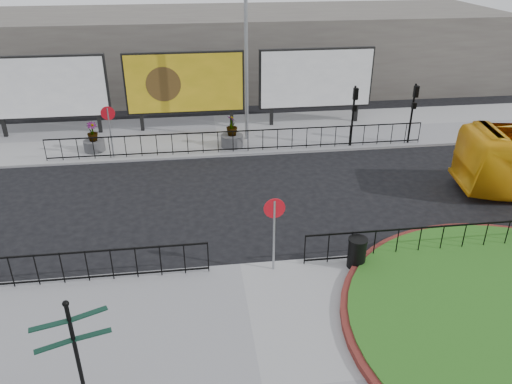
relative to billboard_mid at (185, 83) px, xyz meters
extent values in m
plane|color=black|center=(1.50, -12.97, -2.60)|extent=(90.00, 90.00, 0.00)
cube|color=gray|center=(1.50, -0.97, -2.54)|extent=(44.00, 6.00, 0.12)
cylinder|color=gray|center=(-3.50, -3.57, -1.28)|extent=(0.07, 0.07, 2.40)
cylinder|color=#AF0B16|center=(-3.50, -3.57, -0.33)|extent=(0.64, 0.03, 0.64)
cylinder|color=white|center=(-3.50, -3.55, -0.33)|extent=(0.50, 0.03, 0.50)
cylinder|color=gray|center=(2.50, -13.37, -1.28)|extent=(0.07, 0.07, 2.40)
cylinder|color=#AF0B16|center=(2.50, -13.37, -0.33)|extent=(0.64, 0.03, 0.64)
cylinder|color=white|center=(2.50, -13.35, -0.33)|extent=(0.50, 0.03, 0.50)
cube|color=black|center=(-9.40, 0.03, -1.98)|extent=(0.18, 0.18, 1.00)
cube|color=black|center=(-4.60, 0.03, -1.98)|extent=(0.18, 0.18, 1.00)
cube|color=black|center=(-7.00, 0.03, 0.02)|extent=(6.20, 0.25, 3.20)
cube|color=white|center=(-7.00, -0.13, 0.02)|extent=(6.00, 0.06, 3.00)
cube|color=black|center=(-2.40, 0.03, -1.98)|extent=(0.18, 0.18, 1.00)
cube|color=black|center=(2.40, 0.03, -1.98)|extent=(0.18, 0.18, 1.00)
cube|color=black|center=(0.00, 0.03, 0.02)|extent=(6.20, 0.25, 3.20)
cube|color=gold|center=(0.00, -0.13, 0.02)|extent=(6.00, 0.06, 3.00)
cube|color=black|center=(4.60, 0.03, -1.98)|extent=(0.18, 0.18, 1.00)
cube|color=black|center=(9.40, 0.03, -1.98)|extent=(0.18, 0.18, 1.00)
cube|color=black|center=(7.00, 0.03, 0.02)|extent=(6.20, 0.25, 3.20)
cube|color=white|center=(7.00, -0.13, 0.02)|extent=(6.00, 0.06, 3.00)
cylinder|color=gray|center=(3.00, -1.97, 2.02)|extent=(0.18, 0.18, 9.00)
cylinder|color=black|center=(8.00, -3.57, -0.98)|extent=(0.10, 0.10, 3.00)
cube|color=black|center=(8.00, -3.69, 0.17)|extent=(0.22, 0.18, 0.55)
cube|color=black|center=(8.00, -3.69, -0.53)|extent=(0.20, 0.16, 0.30)
cylinder|color=black|center=(11.00, -3.57, -0.98)|extent=(0.10, 0.10, 3.00)
cube|color=black|center=(11.00, -3.69, 0.17)|extent=(0.22, 0.18, 0.55)
cube|color=black|center=(11.00, -3.69, -0.53)|extent=(0.20, 0.16, 0.30)
cube|color=#635E56|center=(1.50, 9.03, -0.10)|extent=(40.00, 10.00, 5.00)
cylinder|color=black|center=(-2.29, -18.15, -0.97)|extent=(0.08, 0.08, 3.01)
sphere|color=black|center=(-2.29, -18.15, 0.58)|extent=(0.13, 0.13, 0.13)
cube|color=black|center=(-2.66, -18.25, 0.17)|extent=(0.72, 0.31, 0.03)
cube|color=black|center=(-1.95, -18.00, 0.17)|extent=(0.70, 0.40, 0.03)
cube|color=black|center=(-2.65, -18.29, -0.31)|extent=(0.71, 0.37, 0.03)
cube|color=black|center=(-1.93, -18.06, -0.31)|extent=(0.72, 0.31, 0.03)
cylinder|color=black|center=(5.08, -13.57, -2.01)|extent=(0.56, 0.56, 0.94)
cylinder|color=black|center=(5.08, -13.57, -1.51)|extent=(0.60, 0.60, 0.06)
cylinder|color=#4C4C4F|center=(-4.50, -2.62, -2.22)|extent=(1.00, 1.00, 0.52)
imported|color=#204D14|center=(-4.50, -2.62, -1.50)|extent=(0.72, 0.72, 0.92)
cylinder|color=#4C4C4F|center=(2.16, -2.90, -2.19)|extent=(1.10, 1.10, 0.57)
imported|color=#204D14|center=(2.16, -2.90, -1.40)|extent=(0.77, 0.77, 1.00)
camera|label=1|loc=(0.28, -25.96, 6.69)|focal=35.00mm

